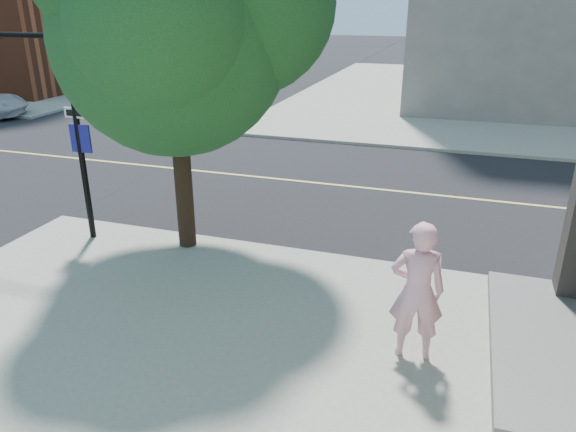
% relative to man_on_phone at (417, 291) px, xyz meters
% --- Properties ---
extents(ground, '(140.00, 140.00, 0.00)m').
position_rel_man_on_phone_xyz_m(ground, '(-7.33, 2.84, -1.14)').
color(ground, black).
rests_on(ground, ground).
extents(road_ew, '(140.00, 9.00, 0.01)m').
position_rel_man_on_phone_xyz_m(road_ew, '(-7.33, 7.34, -1.13)').
color(road_ew, black).
rests_on(road_ew, ground).
extents(sidewalk_nw, '(26.00, 25.00, 0.12)m').
position_rel_man_on_phone_xyz_m(sidewalk_nw, '(-30.33, 24.34, -1.08)').
color(sidewalk_nw, gray).
rests_on(sidewalk_nw, ground).
extents(man_on_phone, '(0.81, 0.60, 2.04)m').
position_rel_man_on_phone_xyz_m(man_on_phone, '(0.00, 0.00, 0.00)').
color(man_on_phone, '#E3A0B3').
rests_on(man_on_phone, sidewalk_se).
extents(street_tree, '(5.31, 4.83, 7.04)m').
position_rel_man_on_phone_xyz_m(street_tree, '(-4.66, 2.35, 3.53)').
color(street_tree, black).
rests_on(street_tree, sidewalk_se).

